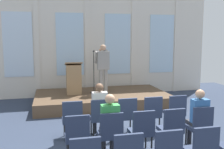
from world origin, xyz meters
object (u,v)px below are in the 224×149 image
Objects in this scene: mic_stand at (94,84)px; audience_r0_c1 at (99,107)px; speaker at (103,65)px; audience_r1_c4 at (198,115)px; audience_r1_c1 at (110,121)px; chair_r1_c3 at (172,126)px; chair_r0_c2 at (126,114)px; chair_r1_c1 at (110,132)px; chair_r1_c4 at (200,124)px; chair_r0_c0 at (72,117)px; chair_r1_c2 at (142,129)px; chair_r2_c3 at (202,148)px; lectern at (74,79)px; chair_r0_c4 at (176,110)px; chair_r0_c3 at (152,112)px; chair_r0_c1 at (100,115)px; chair_r1_c0 at (77,134)px.

mic_stand is 3.24m from audience_r0_c1.
speaker is 4.46m from audience_r1_c4.
audience_r1_c1 is 1.37× the size of chair_r1_c3.
mic_stand is at bearing 94.53° from chair_r0_c2.
audience_r1_c1 reaches higher than chair_r1_c1.
chair_r1_c1 is at bearing -95.15° from mic_stand.
chair_r1_c4 is (1.58, -4.43, -0.20)m from mic_stand.
chair_r0_c0 is 0.73× the size of audience_r1_c4.
speaker is 4.57m from chair_r1_c4.
chair_r1_c3 is at bearing -42.56° from audience_r0_c1.
chair_r2_c3 is at bearing -59.71° from chair_r1_c2.
audience_r0_c1 is 1.39× the size of chair_r1_c2.
lectern is at bearing 174.80° from speaker.
audience_r1_c4 reaches higher than chair_r0_c4.
audience_r1_c1 is at bearing 177.59° from chair_r1_c4.
chair_r0_c3 is at bearing 180.00° from chair_r0_c4.
chair_r0_c3 is at bearing 0.00° from chair_r0_c1.
mic_stand is at bearing 157.90° from speaker.
lectern reaches higher than chair_r0_c0.
chair_r0_c2 and chair_r2_c3 have the same top height.
chair_r1_c0 is 0.69m from audience_r1_c1.
mic_stand reaches higher than chair_r0_c3.
audience_r0_c1 is 1.39× the size of chair_r0_c4.
audience_r0_c1 reaches higher than chair_r0_c0.
audience_r1_c1 is at bearing -95.25° from mic_stand.
chair_r0_c4 and chair_r1_c1 have the same top height.
chair_r0_c0 is at bearing -95.79° from lectern.
chair_r1_c2 is 1.34m from audience_r1_c4.
chair_r1_c1 is (-1.32, -1.13, 0.00)m from chair_r0_c3.
chair_r0_c4 is (1.32, 0.00, 0.00)m from chair_r0_c2.
mic_stand reaches higher than chair_r1_c2.
audience_r0_c1 is 1.39× the size of chair_r1_c4.
audience_r0_c1 is at bearing 90.00° from chair_r1_c1.
mic_stand is at bearing 72.18° from chair_r0_c0.
chair_r1_c0 is (-1.32, -1.13, 0.00)m from chair_r0_c2.
lectern is 4.02m from chair_r0_c4.
chair_r1_c1 is 0.73× the size of audience_r1_c1.
chair_r1_c2 is 0.66m from chair_r1_c3.
chair_r0_c2 is at bearing 120.29° from chair_r1_c3.
speaker reaches higher than audience_r1_c4.
mic_stand reaches higher than chair_r0_c1.
lectern is 1.23× the size of chair_r1_c3.
speaker reaches higher than chair_r0_c1.
chair_r0_c1 is 1.31m from chair_r1_c0.
chair_r1_c2 is (1.32, -1.13, 0.00)m from chair_r0_c0.
chair_r0_c1 is 2.62m from chair_r2_c3.
chair_r0_c1 is 0.73× the size of audience_r1_c1.
chair_r0_c4 is 2.88m from chair_r1_c0.
chair_r0_c2 is at bearing 141.58° from audience_r1_c4.
chair_r1_c0 is 1.00× the size of chair_r2_c3.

